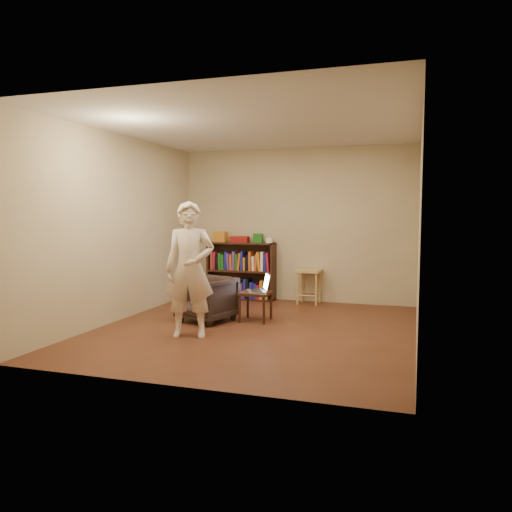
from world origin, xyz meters
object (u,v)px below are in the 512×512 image
(armchair, at_px, (207,299))
(bookshelf, at_px, (241,274))
(stool, at_px, (309,276))
(person, at_px, (190,270))
(side_table, at_px, (256,297))
(laptop, at_px, (260,288))

(armchair, bearing_deg, bookshelf, 111.20)
(stool, height_order, person, person)
(armchair, relative_size, side_table, 1.66)
(stool, xyz_separation_m, laptop, (-0.37, -1.53, 0.01))
(stool, height_order, side_table, stool)
(side_table, bearing_deg, laptop, 25.28)
(bookshelf, distance_m, side_table, 1.80)
(armchair, relative_size, laptop, 1.54)
(armchair, distance_m, laptop, 0.77)
(bookshelf, xyz_separation_m, stool, (1.21, -0.06, 0.02))
(stool, bearing_deg, bookshelf, 176.98)
(bookshelf, xyz_separation_m, side_table, (0.79, -1.62, -0.10))
(bookshelf, relative_size, armchair, 1.75)
(laptop, bearing_deg, person, -52.22)
(bookshelf, height_order, person, person)
(laptop, relative_size, person, 0.27)
(stool, xyz_separation_m, armchair, (-1.08, -1.78, -0.15))
(stool, height_order, laptop, laptop)
(bookshelf, distance_m, laptop, 1.80)
(person, bearing_deg, laptop, 47.12)
(armchair, xyz_separation_m, side_table, (0.65, 0.22, 0.03))
(armchair, bearing_deg, side_table, 35.55)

